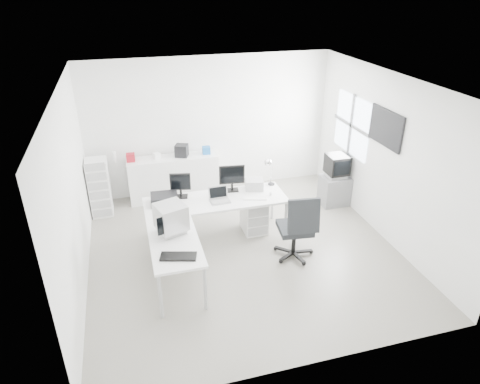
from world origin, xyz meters
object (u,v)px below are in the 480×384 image
object	(u,v)px
crt_monitor	(171,220)
tv_cabinet	(334,190)
inkjet_printer	(164,199)
laptop	(220,196)
lcd_monitor_small	(180,185)
main_desk	(216,219)
filing_cabinet	(100,187)
lcd_monitor_large	(232,179)
crt_tv	(337,166)
sideboard	(174,178)
office_chair	(295,225)
side_desk	(176,263)
drawer_pedestal	(254,215)
laser_printer	(254,184)

from	to	relation	value
crt_monitor	tv_cabinet	bearing A→B (deg)	4.78
inkjet_printer	laptop	world-z (taller)	laptop
lcd_monitor_small	main_desk	bearing A→B (deg)	-13.00
lcd_monitor_small	tv_cabinet	distance (m)	3.20
inkjet_printer	filing_cabinet	distance (m)	1.75
lcd_monitor_large	filing_cabinet	bearing A→B (deg)	159.83
crt_tv	sideboard	world-z (taller)	crt_tv
lcd_monitor_large	laptop	size ratio (longest dim) A/B	1.30
office_chair	side_desk	bearing A→B (deg)	-167.00
lcd_monitor_large	crt_monitor	xyz separation A→B (m)	(-1.20, -1.10, -0.01)
main_desk	tv_cabinet	bearing A→B (deg)	13.09
inkjet_printer	crt_monitor	distance (m)	0.96
inkjet_printer	lcd_monitor_small	world-z (taller)	lcd_monitor_small
lcd_monitor_large	drawer_pedestal	bearing A→B (deg)	-22.53
side_desk	office_chair	distance (m)	1.97
laser_printer	filing_cabinet	size ratio (longest dim) A/B	0.28
inkjet_printer	filing_cabinet	bearing A→B (deg)	132.75
inkjet_printer	office_chair	world-z (taller)	office_chair
lcd_monitor_small	crt_tv	world-z (taller)	lcd_monitor_small
side_desk	laptop	size ratio (longest dim) A/B	3.93
sideboard	crt_monitor	bearing A→B (deg)	-97.66
sideboard	tv_cabinet	bearing A→B (deg)	-20.22
inkjet_printer	crt_monitor	world-z (taller)	crt_monitor
lcd_monitor_large	laser_printer	distance (m)	0.43
sideboard	side_desk	bearing A→B (deg)	-96.99
drawer_pedestal	filing_cabinet	world-z (taller)	filing_cabinet
main_desk	laptop	xyz separation A→B (m)	(0.05, -0.10, 0.49)
laser_printer	crt_tv	distance (m)	1.85
filing_cabinet	side_desk	bearing A→B (deg)	-66.73
inkjet_printer	crt_tv	size ratio (longest dim) A/B	0.88
lcd_monitor_large	filing_cabinet	distance (m)	2.62
drawer_pedestal	tv_cabinet	distance (m)	1.94
laptop	crt_monitor	world-z (taller)	crt_monitor
office_chair	lcd_monitor_large	bearing A→B (deg)	129.86
laptop	inkjet_printer	bearing A→B (deg)	165.11
main_desk	lcd_monitor_small	distance (m)	0.85
drawer_pedestal	lcd_monitor_small	bearing A→B (deg)	170.91
tv_cabinet	laser_printer	bearing A→B (deg)	-168.29
main_desk	laser_printer	bearing A→B (deg)	16.35
side_desk	office_chair	world-z (taller)	office_chair
laptop	drawer_pedestal	bearing A→B (deg)	10.63
drawer_pedestal	filing_cabinet	distance (m)	2.99
lcd_monitor_small	crt_tv	distance (m)	3.13
drawer_pedestal	lcd_monitor_small	world-z (taller)	lcd_monitor_small
crt_monitor	crt_tv	world-z (taller)	crt_monitor
tv_cabinet	sideboard	size ratio (longest dim) A/B	0.33
side_desk	crt_monitor	size ratio (longest dim) A/B	3.23
side_desk	crt_tv	size ratio (longest dim) A/B	2.80
main_desk	drawer_pedestal	bearing A→B (deg)	4.09
lcd_monitor_large	tv_cabinet	world-z (taller)	lcd_monitor_large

